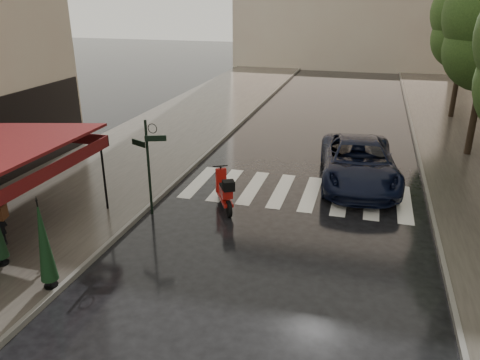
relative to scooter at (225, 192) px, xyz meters
The scene contains 10 objects.
ground 4.17m from the scooter, 103.15° to the right, with size 120.00×120.00×0.00m, color black.
sidewalk_near 9.67m from the scooter, 124.27° to the left, with size 6.00×60.00×0.12m, color #38332D.
curb_near 8.35m from the scooter, 106.66° to the left, with size 0.12×60.00×0.16m, color #595651.
curb_far 10.31m from the scooter, 50.80° to the left, with size 0.12×60.00×0.16m, color #595651.
crosswalk 2.90m from the scooter, 44.23° to the left, with size 7.85×3.20×0.01m.
signpost 2.67m from the scooter, 154.49° to the right, with size 1.17×0.29×3.10m.
tree_far 18.03m from the scooter, 59.68° to the left, with size 3.80×3.80×8.16m.
scooter is the anchor object (origin of this frame).
parked_car 5.40m from the scooter, 40.94° to the left, with size 2.67×5.78×1.61m, color black.
parasol_front 6.14m from the scooter, 115.13° to the right, with size 0.41×0.41×2.28m.
Camera 1 is at (5.21, -9.31, 6.58)m, focal length 35.00 mm.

